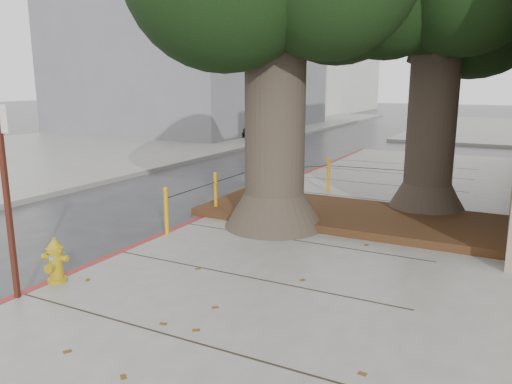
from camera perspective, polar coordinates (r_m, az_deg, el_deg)
ground at (r=8.01m, az=-4.38°, el=-9.99°), size 140.00×140.00×0.00m
sidewalk_opposite at (r=24.40m, az=-20.25°, el=4.67°), size 14.00×60.00×0.15m
curb_red at (r=11.00m, az=-6.41°, el=-3.34°), size 0.14×26.00×0.16m
planter_bed at (r=10.99m, az=10.46°, el=-2.66°), size 6.40×2.60×0.16m
building_far_grey at (r=34.16m, az=-6.65°, el=17.31°), size 12.00×16.00×12.00m
building_far_white at (r=55.56m, az=5.45°, el=16.98°), size 12.00×18.00×15.00m
bollard_ring at (r=11.93m, az=3.10°, el=0.87°), size 3.79×5.39×0.95m
fire_hydrant at (r=7.99m, az=-21.95°, el=-7.25°), size 0.37×0.35×0.69m
signpost at (r=7.34m, az=-26.65°, el=-0.01°), size 0.25×0.10×2.63m
car_dark at (r=28.75m, az=-1.03°, el=7.56°), size 2.08×4.32×1.21m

